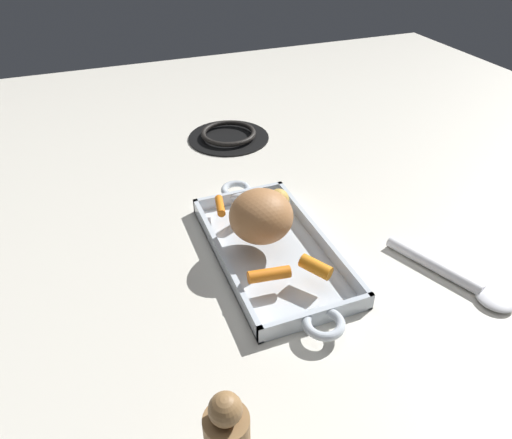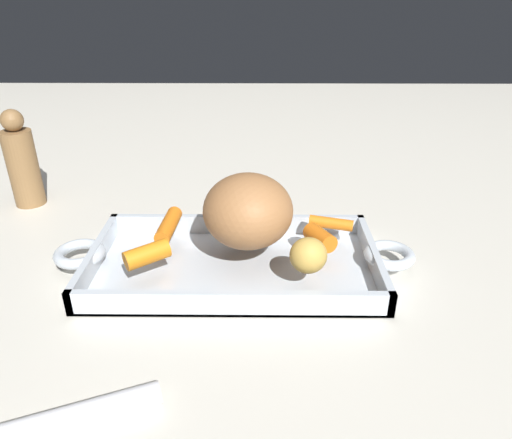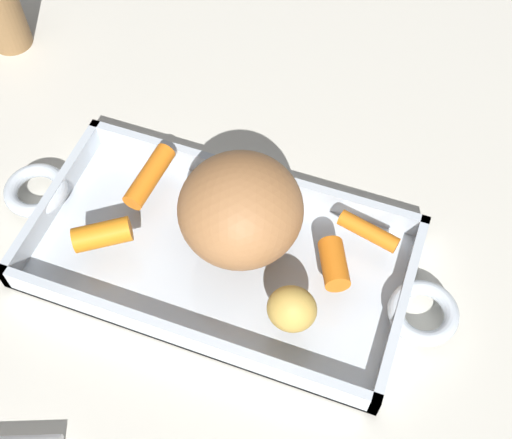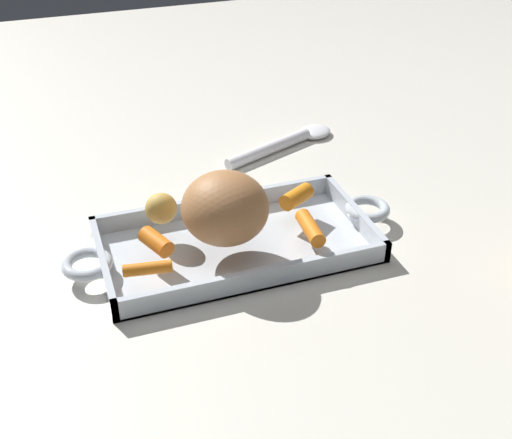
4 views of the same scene
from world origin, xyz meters
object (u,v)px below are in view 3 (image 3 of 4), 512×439
baby_carrot_center_left (149,176)px  baby_carrot_southwest (102,235)px  roasting_dish (219,254)px  baby_carrot_center_right (334,264)px  pork_roast (241,210)px  potato_golden_small (292,309)px  baby_carrot_northwest (368,231)px

baby_carrot_center_left → baby_carrot_southwest: baby_carrot_southwest is taller
roasting_dish → baby_carrot_center_right: size_ratio=9.92×
baby_carrot_center_left → baby_carrot_southwest: bearing=-99.1°
baby_carrot_center_left → pork_roast: bearing=-14.9°
baby_carrot_southwest → potato_golden_small: (0.19, -0.02, 0.01)m
baby_carrot_center_left → baby_carrot_southwest: size_ratio=1.30×
pork_roast → baby_carrot_northwest: size_ratio=1.92×
pork_roast → potato_golden_small: bearing=-42.7°
pork_roast → baby_carrot_center_right: pork_roast is taller
roasting_dish → potato_golden_small: size_ratio=10.56×
pork_roast → baby_carrot_center_left: pork_roast is taller
pork_roast → baby_carrot_center_left: 0.11m
pork_roast → potato_golden_small: pork_roast is taller
pork_roast → baby_carrot_northwest: pork_roast is taller
baby_carrot_center_left → baby_carrot_center_right: bearing=-9.5°
roasting_dish → baby_carrot_northwest: 0.14m
pork_roast → baby_carrot_center_right: bearing=-3.1°
roasting_dish → pork_roast: (0.02, 0.01, 0.07)m
baby_carrot_center_left → potato_golden_small: 0.20m
baby_carrot_southwest → baby_carrot_center_right: 0.21m
baby_carrot_center_left → baby_carrot_northwest: (0.22, 0.01, -0.00)m
baby_carrot_northwest → baby_carrot_center_right: 0.05m
roasting_dish → baby_carrot_center_right: baby_carrot_center_right is taller
baby_carrot_center_right → potato_golden_small: (-0.02, -0.06, 0.01)m
roasting_dish → pork_roast: bearing=38.6°
baby_carrot_center_right → potato_golden_small: bearing=-108.9°
baby_carrot_center_left → baby_carrot_center_right: baby_carrot_center_right is taller
roasting_dish → baby_carrot_center_right: 0.11m
baby_carrot_northwest → potato_golden_small: bearing=-111.0°
roasting_dish → baby_carrot_northwest: bearing=23.4°
roasting_dish → potato_golden_small: potato_golden_small is taller
baby_carrot_center_left → potato_golden_small: size_ratio=1.60×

